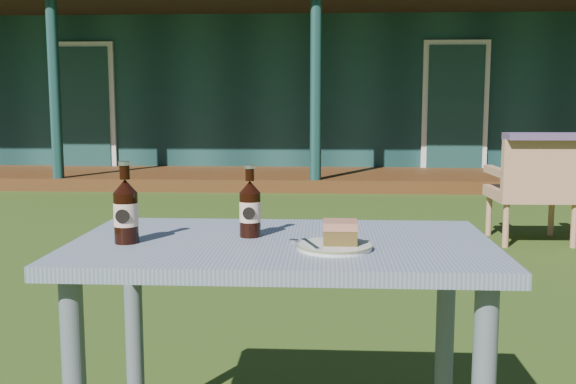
# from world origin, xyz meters

# --- Properties ---
(ground) EXTENTS (80.00, 80.00, 0.00)m
(ground) POSITION_xyz_m (0.00, 0.00, 0.00)
(ground) COLOR #334916
(pavilion) EXTENTS (15.80, 8.30, 3.45)m
(pavilion) POSITION_xyz_m (-0.00, 9.39, 1.61)
(pavilion) COLOR #153835
(pavilion) RESTS_ON ground
(cafe_table) EXTENTS (1.20, 0.70, 0.72)m
(cafe_table) POSITION_xyz_m (0.00, -1.60, 0.62)
(cafe_table) COLOR slate
(cafe_table) RESTS_ON ground
(plate) EXTENTS (0.20, 0.20, 0.01)m
(plate) POSITION_xyz_m (0.15, -1.71, 0.73)
(plate) COLOR silver
(plate) RESTS_ON cafe_table
(cake_slice) EXTENTS (0.09, 0.09, 0.06)m
(cake_slice) POSITION_xyz_m (0.16, -1.70, 0.77)
(cake_slice) COLOR #54401A
(cake_slice) RESTS_ON plate
(fork) EXTENTS (0.05, 0.14, 0.00)m
(fork) POSITION_xyz_m (0.08, -1.72, 0.74)
(fork) COLOR silver
(fork) RESTS_ON plate
(cola_bottle_near) EXTENTS (0.06, 0.06, 0.21)m
(cola_bottle_near) POSITION_xyz_m (-0.10, -1.55, 0.80)
(cola_bottle_near) COLOR black
(cola_bottle_near) RESTS_ON cafe_table
(cola_bottle_far) EXTENTS (0.07, 0.07, 0.23)m
(cola_bottle_far) POSITION_xyz_m (-0.44, -1.66, 0.81)
(cola_bottle_far) COLOR black
(cola_bottle_far) RESTS_ON cafe_table
(bottle_cap) EXTENTS (0.03, 0.03, 0.01)m
(bottle_cap) POSITION_xyz_m (0.04, -1.63, 0.72)
(bottle_cap) COLOR silver
(bottle_cap) RESTS_ON cafe_table
(armchair_left) EXTENTS (0.63, 0.60, 0.83)m
(armchair_left) POSITION_xyz_m (1.77, 1.86, 0.47)
(armchair_left) COLOR tan
(armchair_left) RESTS_ON ground
(floral_throw) EXTENTS (0.60, 0.23, 0.05)m
(floral_throw) POSITION_xyz_m (1.77, 1.69, 0.86)
(floral_throw) COLOR #5B4369
(floral_throw) RESTS_ON armchair_left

